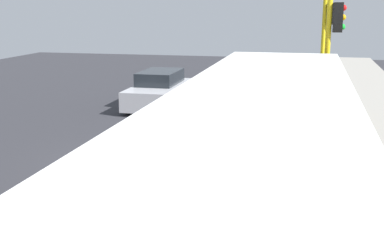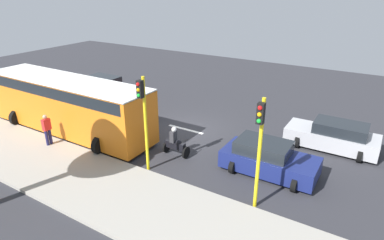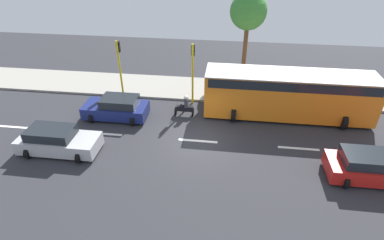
# 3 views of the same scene
# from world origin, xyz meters

# --- Properties ---
(ground_plane) EXTENTS (40.00, 60.00, 0.10)m
(ground_plane) POSITION_xyz_m (0.00, 0.00, -0.05)
(ground_plane) COLOR #2D2D33
(sidewalk) EXTENTS (4.00, 60.00, 0.15)m
(sidewalk) POSITION_xyz_m (7.00, 0.00, 0.07)
(sidewalk) COLOR #9E998E
(sidewalk) RESTS_ON ground
(lane_stripe_far_north) EXTENTS (0.20, 2.40, 0.01)m
(lane_stripe_far_north) POSITION_xyz_m (0.00, -12.00, 0.01)
(lane_stripe_far_north) COLOR white
(lane_stripe_far_north) RESTS_ON ground
(lane_stripe_north) EXTENTS (0.20, 2.40, 0.01)m
(lane_stripe_north) POSITION_xyz_m (0.00, -6.00, 0.01)
(lane_stripe_north) COLOR white
(lane_stripe_north) RESTS_ON ground
(lane_stripe_mid) EXTENTS (0.20, 2.40, 0.01)m
(lane_stripe_mid) POSITION_xyz_m (0.00, 0.00, 0.01)
(lane_stripe_mid) COLOR white
(lane_stripe_mid) RESTS_ON ground
(lane_stripe_south) EXTENTS (0.20, 2.40, 0.01)m
(lane_stripe_south) POSITION_xyz_m (0.00, 6.00, 0.01)
(lane_stripe_south) COLOR white
(lane_stripe_south) RESTS_ON ground
(car_red) EXTENTS (2.33, 4.44, 1.52)m
(car_red) POSITION_xyz_m (-2.10, -9.12, 0.71)
(car_red) COLOR red
(car_red) RESTS_ON ground
(car_silver) EXTENTS (2.24, 4.57, 1.52)m
(car_silver) POSITION_xyz_m (-1.97, 7.90, 0.71)
(car_silver) COLOR #B7B7BC
(car_silver) RESTS_ON ground
(car_dark_blue) EXTENTS (2.33, 4.27, 1.52)m
(car_dark_blue) POSITION_xyz_m (2.10, 5.78, 0.71)
(car_dark_blue) COLOR navy
(car_dark_blue) RESTS_ON ground
(city_bus) EXTENTS (3.20, 11.00, 3.16)m
(city_bus) POSITION_xyz_m (3.71, -5.62, 1.85)
(city_bus) COLOR orange
(city_bus) RESTS_ON ground
(motorcycle) EXTENTS (0.60, 1.30, 1.53)m
(motorcycle) POSITION_xyz_m (2.90, 1.24, 0.64)
(motorcycle) COLOR black
(motorcycle) RESTS_ON ground
(pedestrian_near_signal) EXTENTS (0.40, 0.24, 1.69)m
(pedestrian_near_signal) POSITION_xyz_m (5.68, -5.00, 1.06)
(pedestrian_near_signal) COLOR #1E1E4C
(pedestrian_near_signal) RESTS_ON sidewalk
(traffic_light_corner) EXTENTS (0.49, 0.24, 4.50)m
(traffic_light_corner) POSITION_xyz_m (4.85, 6.24, 2.93)
(traffic_light_corner) COLOR yellow
(traffic_light_corner) RESTS_ON ground
(traffic_light_midblock) EXTENTS (0.49, 0.24, 4.50)m
(traffic_light_midblock) POSITION_xyz_m (4.85, 0.93, 2.93)
(traffic_light_midblock) COLOR yellow
(traffic_light_midblock) RESTS_ON ground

